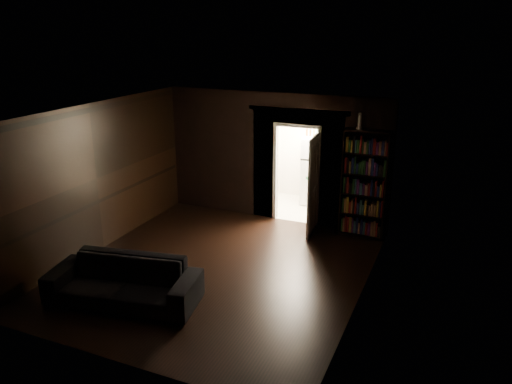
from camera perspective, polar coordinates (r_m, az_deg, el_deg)
ground at (r=8.95m, az=-4.41°, el=-8.93°), size 5.50×5.50×0.00m
room_walls at (r=9.24m, az=-1.66°, el=3.23°), size 5.02×5.61×2.84m
kitchen_alcove at (r=11.72m, az=6.40°, el=4.06°), size 2.20×1.80×2.60m
sofa at (r=8.09m, az=-14.98°, el=-9.14°), size 2.49×1.42×0.90m
bookshelf at (r=10.18m, az=12.27°, el=0.85°), size 0.93×0.43×2.20m
refrigerator at (r=11.99m, az=7.24°, el=2.45°), size 0.84×0.79×1.65m
door at (r=10.19m, az=6.51°, el=0.74°), size 0.13×0.85×2.05m
figurine at (r=9.93m, az=11.76°, el=7.97°), size 0.13×0.13×0.32m
bottles at (r=11.73m, az=7.05°, el=6.83°), size 0.57×0.14×0.23m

